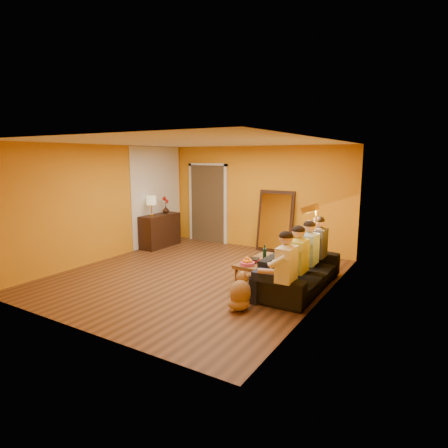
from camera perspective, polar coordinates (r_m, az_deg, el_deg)
The scene contains 27 objects.
room_shell at distance 7.53m, azimuth -2.79°, elevation 2.34°, with size 5.00×5.50×2.60m.
white_accent at distance 10.13m, azimuth -10.18°, elevation 4.21°, with size 0.02×1.90×2.58m, color white.
doorway_recess at distance 10.42m, azimuth -2.11°, elevation 3.15°, with size 1.06×0.30×2.10m, color #3F2D19.
door_jamb_left at distance 10.64m, azimuth -5.04°, elevation 3.26°, with size 0.08×0.06×2.20m, color white.
door_jamb_right at distance 10.02m, azimuth 0.25°, elevation 2.87°, with size 0.08×0.06×2.20m, color white.
door_header at distance 10.24m, azimuth -2.52°, elevation 9.03°, with size 1.22×0.06×0.08m, color white.
mirror_frame at distance 9.32m, azimuth 7.83°, elevation 0.42°, with size 0.92×0.06×1.52m, color black.
mirror_glass at distance 9.29m, azimuth 7.73°, elevation 0.39°, with size 0.78×0.02×1.36m, color white.
sideboard at distance 9.95m, azimuth -9.71°, elevation -0.98°, with size 0.44×1.18×0.85m, color black.
table_lamp at distance 9.62m, azimuth -11.00°, elevation 2.71°, with size 0.24×0.24×0.51m, color beige, non-canonical shape.
sofa at distance 6.88m, azimuth 11.49°, elevation -6.92°, with size 0.87×2.24×0.65m, color black.
coffee_table at distance 7.13m, azimuth 5.95°, elevation -7.13°, with size 0.62×1.22×0.42m, color brown, non-canonical shape.
floor_lamp at distance 7.21m, azimuth 13.68°, elevation -2.99°, with size 0.30×0.24×1.44m, color #B88F36, non-canonical shape.
dog at distance 5.86m, azimuth 2.51°, elevation -10.09°, with size 0.32×0.50×0.59m, color #A47A4A, non-canonical shape.
person_far_left at distance 5.86m, azimuth 9.46°, elevation -7.00°, with size 0.70×0.44×1.22m, color white, non-canonical shape.
person_mid_left at distance 6.35m, azimuth 11.31°, elevation -5.69°, with size 0.70×0.44×1.22m, color gold, non-canonical shape.
person_mid_right at distance 6.86m, azimuth 12.88°, elevation -4.58°, with size 0.70×0.44×1.22m, color #92B8E3, non-canonical shape.
person_far_right at distance 7.37m, azimuth 14.23°, elevation -3.61°, with size 0.70×0.44×1.22m, color #38383D, non-canonical shape.
fruit_bowl at distance 6.70m, azimuth 3.57°, elevation -5.65°, with size 0.26×0.26×0.16m, color #DC4D7D, non-canonical shape.
wine_bottle at distance 6.97m, azimuth 6.20°, elevation -4.43°, with size 0.07×0.07×0.31m, color black.
tumbler at distance 7.12m, azimuth 7.28°, elevation -5.03°, with size 0.11×0.11×0.10m, color #B27F3F.
laptop at distance 7.31m, azimuth 8.44°, elevation -4.93°, with size 0.37×0.24×0.03m, color black.
book_lower at distance 6.97m, azimuth 3.93°, elevation -5.61°, with size 0.19×0.26×0.02m, color black.
book_mid at distance 6.97m, azimuth 4.05°, elevation -5.43°, with size 0.18×0.24×0.02m, color #AB1813.
book_upper at distance 6.95m, azimuth 3.90°, elevation -5.30°, with size 0.17×0.23×0.02m, color black.
vase at distance 10.05m, azimuth -8.87°, elevation 2.16°, with size 0.18×0.18×0.19m, color black.
flowers at distance 10.02m, azimuth -8.91°, elevation 3.58°, with size 0.17×0.17×0.45m, color #AB1813, non-canonical shape.
Camera 1 is at (4.16, -5.82, 2.33)m, focal length 30.00 mm.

